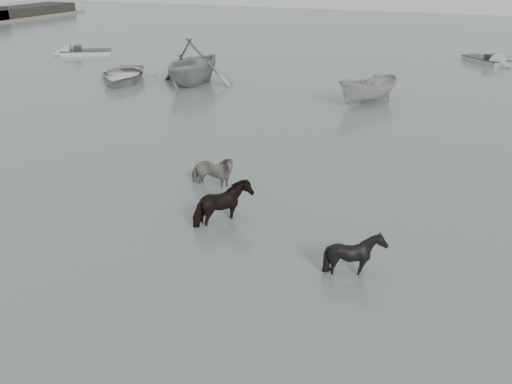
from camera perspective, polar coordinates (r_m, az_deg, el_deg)
ground at (r=16.81m, az=-2.55°, el=-3.62°), size 140.00×140.00×0.00m
pony_pinto at (r=19.56m, az=-4.45°, el=2.57°), size 1.78×0.88×1.47m
pony_dark at (r=16.83m, az=-3.25°, el=-0.69°), size 1.47×1.67×1.54m
pony_black at (r=14.41m, az=9.92°, el=-5.65°), size 1.55×1.47×1.37m
rowboat_lead at (r=37.43m, az=-13.22°, el=11.53°), size 5.45×6.31×1.10m
rowboat_trail at (r=35.83m, az=-6.29°, el=13.01°), size 5.08×5.82×2.96m
boat_small at (r=31.56m, az=11.15°, el=10.12°), size 3.44×4.27×1.57m
skiff_outer at (r=48.50m, az=-16.64°, el=13.44°), size 5.42×4.16×0.75m
skiff_mid at (r=46.19m, az=22.07°, el=12.32°), size 4.52×4.72×0.75m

